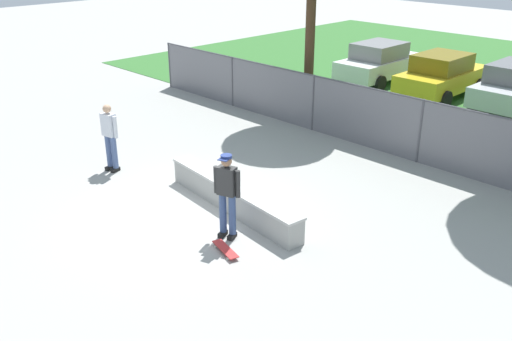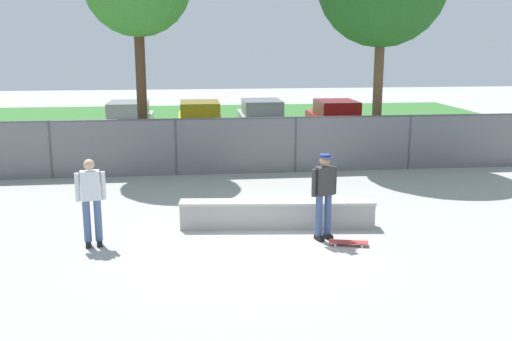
{
  "view_description": "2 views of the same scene",
  "coord_description": "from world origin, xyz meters",
  "px_view_note": "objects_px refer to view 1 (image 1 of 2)",
  "views": [
    {
      "loc": [
        8.96,
        -6.84,
        5.9
      ],
      "look_at": [
        0.78,
        1.18,
        0.96
      ],
      "focal_mm": 39.09,
      "sensor_mm": 36.0,
      "label": 1
    },
    {
      "loc": [
        -1.51,
        -11.62,
        4.11
      ],
      "look_at": [
        0.01,
        1.16,
        1.24
      ],
      "focal_mm": 40.71,
      "sensor_mm": 36.0,
      "label": 2
    }
  ],
  "objects_px": {
    "skateboarder": "(227,192)",
    "bystander": "(110,135)",
    "car_yellow": "(442,75)",
    "car_white": "(380,62)",
    "concrete_ledge": "(233,197)",
    "skateboard": "(225,249)"
  },
  "relations": [
    {
      "from": "car_yellow",
      "to": "car_white",
      "type": "bearing_deg",
      "value": 175.03
    },
    {
      "from": "concrete_ledge",
      "to": "bystander",
      "type": "relative_size",
      "value": 2.42
    },
    {
      "from": "car_yellow",
      "to": "bystander",
      "type": "distance_m",
      "value": 13.05
    },
    {
      "from": "car_white",
      "to": "skateboard",
      "type": "bearing_deg",
      "value": -67.49
    },
    {
      "from": "car_white",
      "to": "car_yellow",
      "type": "height_order",
      "value": "same"
    },
    {
      "from": "concrete_ledge",
      "to": "bystander",
      "type": "distance_m",
      "value": 4.06
    },
    {
      "from": "concrete_ledge",
      "to": "bystander",
      "type": "height_order",
      "value": "bystander"
    },
    {
      "from": "skateboarder",
      "to": "car_white",
      "type": "distance_m",
      "value": 14.22
    },
    {
      "from": "concrete_ledge",
      "to": "car_white",
      "type": "bearing_deg",
      "value": 109.62
    },
    {
      "from": "skateboard",
      "to": "car_yellow",
      "type": "bearing_deg",
      "value": 101.41
    },
    {
      "from": "concrete_ledge",
      "to": "car_yellow",
      "type": "height_order",
      "value": "car_yellow"
    },
    {
      "from": "bystander",
      "to": "car_white",
      "type": "bearing_deg",
      "value": 92.01
    },
    {
      "from": "skateboarder",
      "to": "bystander",
      "type": "height_order",
      "value": "skateboarder"
    },
    {
      "from": "concrete_ledge",
      "to": "car_white",
      "type": "height_order",
      "value": "car_white"
    },
    {
      "from": "skateboard",
      "to": "car_white",
      "type": "xyz_separation_m",
      "value": [
        -5.67,
        13.68,
        0.77
      ]
    },
    {
      "from": "skateboarder",
      "to": "car_white",
      "type": "height_order",
      "value": "skateboarder"
    },
    {
      "from": "car_yellow",
      "to": "bystander",
      "type": "bearing_deg",
      "value": -101.06
    },
    {
      "from": "skateboarder",
      "to": "car_yellow",
      "type": "height_order",
      "value": "skateboarder"
    },
    {
      "from": "skateboarder",
      "to": "bystander",
      "type": "distance_m",
      "value": 4.78
    },
    {
      "from": "skateboarder",
      "to": "car_white",
      "type": "xyz_separation_m",
      "value": [
        -5.24,
        13.22,
        -0.19
      ]
    },
    {
      "from": "bystander",
      "to": "car_yellow",
      "type": "bearing_deg",
      "value": 78.94
    },
    {
      "from": "concrete_ledge",
      "to": "skateboarder",
      "type": "height_order",
      "value": "skateboarder"
    }
  ]
}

